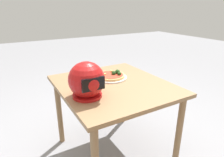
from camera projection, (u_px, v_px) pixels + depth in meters
ground_plane at (113, 153)px, 1.82m from camera, size 14.00×14.00×0.00m
dining_table at (113, 94)px, 1.61m from camera, size 0.85×0.94×0.70m
pizza_plate at (111, 77)px, 1.71m from camera, size 0.28×0.28×0.01m
pizza at (111, 75)px, 1.70m from camera, size 0.25×0.25×0.06m
motorcycle_helmet at (87, 81)px, 1.31m from camera, size 0.25×0.25×0.25m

